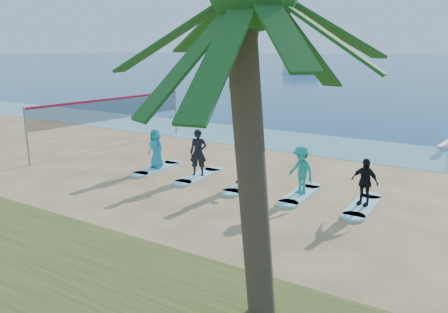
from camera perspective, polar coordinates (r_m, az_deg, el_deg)
The scene contains 14 objects.
ground at distance 15.17m, azimuth -8.43°, elevation -4.94°, with size 600.00×600.00×0.00m, color tan.
shallow_water at distance 23.87m, azimuth 7.93°, elevation 2.11°, with size 600.00×600.00×0.00m, color teal.
volleyball_net at distance 22.50m, azimuth -14.41°, elevation 5.98°, with size 1.05×9.04×2.50m.
boat_offshore_a at distance 88.58m, azimuth 10.02°, elevation 10.70°, with size 2.22×8.58×2.24m, color silver.
surfboard_0 at distance 18.24m, azimuth -8.75°, elevation -1.54°, with size 0.70×2.20×0.09m, color #97E5EB.
student_0 at distance 18.03m, azimuth -8.85°, elevation 1.06°, with size 0.79×0.51×1.61m, color teal.
surfboard_1 at distance 17.00m, azimuth -3.33°, elevation -2.56°, with size 0.70×2.20×0.09m, color #97E5EB.
student_1 at distance 16.75m, azimuth -3.38°, elevation 0.52°, with size 0.65×0.43×1.79m, color black.
surfboard_2 at distance 15.94m, azimuth 2.89°, elevation -3.69°, with size 0.70×2.20×0.09m, color #97E5EB.
student_2 at distance 15.70m, azimuth 2.92°, elevation -0.72°, with size 0.79×0.61×1.62m, color #D55F16.
surfboard_3 at distance 15.10m, azimuth 9.91°, elevation -4.92°, with size 0.70×2.20×0.09m, color #97E5EB.
student_3 at distance 14.84m, azimuth 10.05°, elevation -1.76°, with size 1.06×0.61×1.64m, color teal.
surfboard_4 at distance 14.51m, azimuth 17.65°, elevation -6.18°, with size 0.70×2.20×0.09m, color #97E5EB.
student_4 at distance 14.27m, azimuth 17.89°, elevation -3.17°, with size 0.88×0.37×1.51m, color black.
Camera 1 is at (9.32, -10.92, 4.91)m, focal length 35.00 mm.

